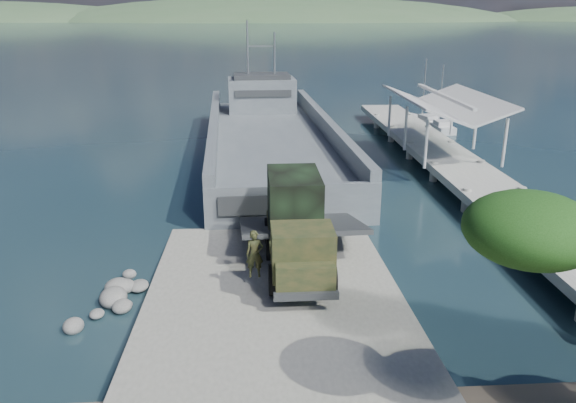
% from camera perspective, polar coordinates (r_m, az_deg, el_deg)
% --- Properties ---
extents(ground, '(1400.00, 1400.00, 0.00)m').
position_cam_1_polar(ground, '(22.51, -1.39, -10.37)').
color(ground, '#19323D').
rests_on(ground, ground).
extents(boat_ramp, '(10.00, 18.00, 0.50)m').
position_cam_1_polar(boat_ramp, '(21.52, -1.29, -11.09)').
color(boat_ramp, gray).
rests_on(boat_ramp, ground).
extents(shoreline_rocks, '(3.20, 5.60, 0.90)m').
position_cam_1_polar(shoreline_rocks, '(23.58, -16.91, -9.81)').
color(shoreline_rocks, '#60605E').
rests_on(shoreline_rocks, ground).
extents(distant_headlands, '(1000.00, 240.00, 48.00)m').
position_cam_1_polar(distant_headlands, '(581.93, 1.39, 17.89)').
color(distant_headlands, '#3C5A38').
rests_on(distant_headlands, ground).
extents(pier, '(6.40, 44.00, 6.10)m').
position_cam_1_polar(pier, '(41.83, 15.64, 5.25)').
color(pier, gray).
rests_on(pier, ground).
extents(landing_craft, '(10.67, 36.98, 10.88)m').
position_cam_1_polar(landing_craft, '(44.13, -1.77, 5.69)').
color(landing_craft, '#51585F').
rests_on(landing_craft, ground).
extents(military_truck, '(2.63, 7.90, 3.65)m').
position_cam_1_polar(military_truck, '(23.99, 0.87, -2.32)').
color(military_truck, black).
rests_on(military_truck, boat_ramp).
extents(soldier, '(0.72, 0.48, 1.94)m').
position_cam_1_polar(soldier, '(22.45, -3.38, -6.26)').
color(soldier, black).
rests_on(soldier, boat_ramp).
extents(sailboat_near, '(1.82, 5.28, 6.34)m').
position_cam_1_polar(sailboat_near, '(56.07, 15.08, 7.34)').
color(sailboat_near, beige).
rests_on(sailboat_near, ground).
extents(sailboat_far, '(3.41, 5.69, 6.68)m').
position_cam_1_polar(sailboat_far, '(58.30, 13.51, 7.91)').
color(sailboat_far, beige).
rests_on(sailboat_far, ground).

